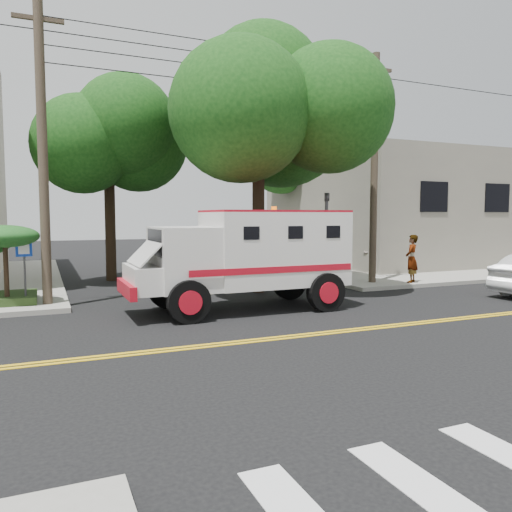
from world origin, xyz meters
name	(u,v)px	position (x,y,z in m)	size (l,w,h in m)	color
ground	(311,335)	(0.00, 0.00, 0.00)	(100.00, 100.00, 0.00)	black
sidewalk_ne	(398,262)	(13.50, 13.50, 0.07)	(17.00, 17.00, 0.15)	gray
building_right	(413,210)	(15.00, 14.00, 3.15)	(14.00, 12.00, 6.00)	slate
utility_pole_left	(43,157)	(-5.60, 6.00, 4.50)	(0.28, 0.28, 9.00)	#382D23
utility_pole_right	(374,171)	(6.30, 6.20, 4.50)	(0.28, 0.28, 9.00)	#382D23
tree_main	(273,90)	(1.94, 6.21, 7.20)	(6.08, 5.70, 9.85)	black
tree_left	(117,145)	(-2.68, 11.79, 5.73)	(4.48, 4.20, 7.70)	black
tree_right	(310,159)	(8.84, 15.77, 6.09)	(4.80, 4.50, 8.20)	black
traffic_signal	(326,231)	(3.80, 5.60, 2.23)	(0.15, 0.18, 3.60)	#3F3F42
accessibility_sign	(24,263)	(-6.20, 6.17, 1.37)	(0.45, 0.10, 2.02)	#3F3F42
armored_truck	(248,253)	(-0.14, 3.50, 1.67)	(6.47, 2.65, 2.94)	silver
pedestrian_a	(412,259)	(7.65, 5.50, 1.09)	(0.69, 0.45, 1.89)	gray
pedestrian_b	(372,254)	(8.28, 8.92, 1.01)	(0.83, 0.65, 1.72)	gray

